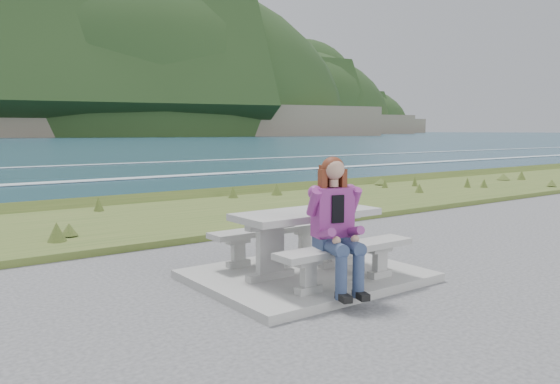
{
  "coord_description": "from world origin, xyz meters",
  "views": [
    {
      "loc": [
        -4.1,
        -5.05,
        1.82
      ],
      "look_at": [
        0.48,
        1.2,
        0.94
      ],
      "focal_mm": 35.0,
      "sensor_mm": 36.0,
      "label": 1
    }
  ],
  "objects_px": {
    "bench_landward": "(346,254)",
    "bench_seaward": "(273,235)",
    "seated_woman": "(339,243)",
    "picnic_table": "(307,224)"
  },
  "relations": [
    {
      "from": "picnic_table",
      "to": "bench_seaward",
      "type": "xyz_separation_m",
      "value": [
        0.0,
        0.7,
        -0.23
      ]
    },
    {
      "from": "picnic_table",
      "to": "bench_landward",
      "type": "distance_m",
      "value": 0.74
    },
    {
      "from": "picnic_table",
      "to": "bench_seaward",
      "type": "distance_m",
      "value": 0.74
    },
    {
      "from": "bench_landward",
      "to": "seated_woman",
      "type": "bearing_deg",
      "value": -150.72
    },
    {
      "from": "bench_seaward",
      "to": "seated_woman",
      "type": "distance_m",
      "value": 1.56
    },
    {
      "from": "bench_landward",
      "to": "bench_seaward",
      "type": "bearing_deg",
      "value": 90.0
    },
    {
      "from": "bench_landward",
      "to": "bench_seaward",
      "type": "distance_m",
      "value": 1.4
    },
    {
      "from": "bench_landward",
      "to": "bench_seaward",
      "type": "relative_size",
      "value": 1.0
    },
    {
      "from": "picnic_table",
      "to": "bench_landward",
      "type": "bearing_deg",
      "value": -90.0
    },
    {
      "from": "seated_woman",
      "to": "bench_seaward",
      "type": "bearing_deg",
      "value": 96.97
    }
  ]
}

